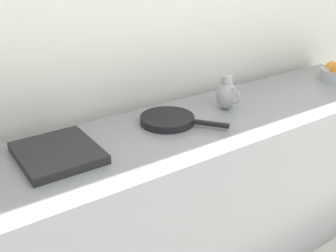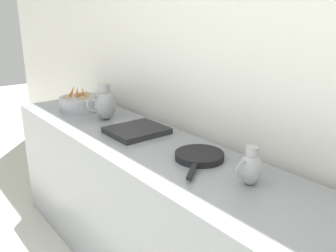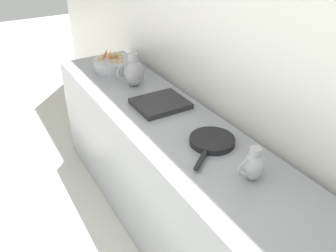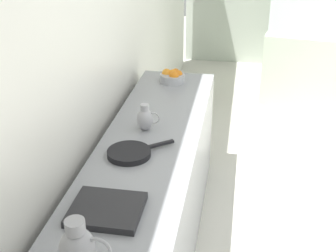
{
  "view_description": "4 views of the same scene",
  "coord_description": "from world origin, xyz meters",
  "px_view_note": "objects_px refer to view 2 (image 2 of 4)",
  "views": [
    {
      "loc": [
        -0.2,
        -1.12,
        1.69
      ],
      "look_at": [
        -1.37,
        -0.31,
        1.03
      ],
      "focal_mm": 42.31,
      "sensor_mm": 36.0,
      "label": 1
    },
    {
      "loc": [
        -0.4,
        1.13,
        1.66
      ],
      "look_at": [
        -1.48,
        -0.24,
        1.1
      ],
      "focal_mm": 38.96,
      "sensor_mm": 36.0,
      "label": 2
    },
    {
      "loc": [
        -0.55,
        1.17,
        2.03
      ],
      "look_at": [
        -1.37,
        -0.23,
        1.06
      ],
      "focal_mm": 37.96,
      "sensor_mm": 36.0,
      "label": 3
    },
    {
      "loc": [
        -1.0,
        -2.39,
        2.25
      ],
      "look_at": [
        -1.39,
        -0.11,
        1.11
      ],
      "focal_mm": 48.59,
      "sensor_mm": 36.0,
      "label": 4
    }
  ],
  "objects_px": {
    "vegetable_colander": "(82,103)",
    "metal_pitcher_tall": "(105,104)",
    "metal_pitcher_short": "(250,168)",
    "skillet_on_counter": "(199,156)"
  },
  "relations": [
    {
      "from": "vegetable_colander",
      "to": "metal_pitcher_tall",
      "type": "distance_m",
      "value": 0.37
    },
    {
      "from": "metal_pitcher_short",
      "to": "skillet_on_counter",
      "type": "xyz_separation_m",
      "value": [
        -0.02,
        -0.35,
        -0.06
      ]
    },
    {
      "from": "metal_pitcher_short",
      "to": "skillet_on_counter",
      "type": "distance_m",
      "value": 0.35
    },
    {
      "from": "vegetable_colander",
      "to": "metal_pitcher_tall",
      "type": "xyz_separation_m",
      "value": [
        -0.0,
        0.36,
        0.06
      ]
    },
    {
      "from": "metal_pitcher_short",
      "to": "skillet_on_counter",
      "type": "height_order",
      "value": "metal_pitcher_short"
    },
    {
      "from": "vegetable_colander",
      "to": "metal_pitcher_tall",
      "type": "bearing_deg",
      "value": 90.16
    },
    {
      "from": "metal_pitcher_short",
      "to": "skillet_on_counter",
      "type": "bearing_deg",
      "value": -93.01
    },
    {
      "from": "vegetable_colander",
      "to": "skillet_on_counter",
      "type": "relative_size",
      "value": 0.93
    },
    {
      "from": "skillet_on_counter",
      "to": "vegetable_colander",
      "type": "bearing_deg",
      "value": -88.65
    },
    {
      "from": "vegetable_colander",
      "to": "metal_pitcher_tall",
      "type": "relative_size",
      "value": 1.37
    }
  ]
}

